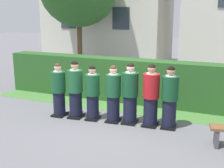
{
  "coord_description": "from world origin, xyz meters",
  "views": [
    {
      "loc": [
        3.02,
        -6.96,
        2.89
      ],
      "look_at": [
        0.0,
        0.0,
        1.05
      ],
      "focal_mm": 46.73,
      "sensor_mm": 36.0,
      "label": 1
    }
  ],
  "objects_px": {
    "student_front_row_3": "(113,95)",
    "student_front_row_6": "(170,99)",
    "student_in_red_blazer": "(151,97)",
    "student_front_row_2": "(93,94)",
    "student_front_row_1": "(75,91)",
    "student_front_row_4": "(130,95)",
    "student_front_row_0": "(59,91)"
  },
  "relations": [
    {
      "from": "student_front_row_3",
      "to": "student_front_row_6",
      "type": "relative_size",
      "value": 0.96
    },
    {
      "from": "student_front_row_3",
      "to": "student_in_red_blazer",
      "type": "distance_m",
      "value": 1.02
    },
    {
      "from": "student_front_row_2",
      "to": "student_front_row_3",
      "type": "distance_m",
      "value": 0.59
    },
    {
      "from": "student_in_red_blazer",
      "to": "student_front_row_3",
      "type": "bearing_deg",
      "value": -173.89
    },
    {
      "from": "student_front_row_6",
      "to": "student_front_row_3",
      "type": "bearing_deg",
      "value": -173.9
    },
    {
      "from": "student_front_row_1",
      "to": "student_front_row_4",
      "type": "relative_size",
      "value": 0.99
    },
    {
      "from": "student_front_row_2",
      "to": "student_front_row_4",
      "type": "xyz_separation_m",
      "value": [
        1.05,
        0.15,
        0.06
      ]
    },
    {
      "from": "student_front_row_3",
      "to": "student_front_row_4",
      "type": "relative_size",
      "value": 0.95
    },
    {
      "from": "student_front_row_4",
      "to": "student_front_row_6",
      "type": "relative_size",
      "value": 1.02
    },
    {
      "from": "student_front_row_3",
      "to": "student_front_row_4",
      "type": "distance_m",
      "value": 0.47
    },
    {
      "from": "student_front_row_1",
      "to": "student_front_row_2",
      "type": "relative_size",
      "value": 1.07
    },
    {
      "from": "student_front_row_1",
      "to": "student_in_red_blazer",
      "type": "bearing_deg",
      "value": 6.1
    },
    {
      "from": "student_front_row_3",
      "to": "student_front_row_0",
      "type": "bearing_deg",
      "value": -173.28
    },
    {
      "from": "student_front_row_4",
      "to": "student_in_red_blazer",
      "type": "xyz_separation_m",
      "value": [
        0.56,
        0.03,
        0.01
      ]
    },
    {
      "from": "student_front_row_0",
      "to": "student_front_row_2",
      "type": "height_order",
      "value": "student_front_row_0"
    },
    {
      "from": "student_front_row_1",
      "to": "student_front_row_6",
      "type": "bearing_deg",
      "value": 6.1
    },
    {
      "from": "student_front_row_4",
      "to": "student_front_row_6",
      "type": "bearing_deg",
      "value": 4.73
    },
    {
      "from": "student_front_row_0",
      "to": "student_front_row_3",
      "type": "xyz_separation_m",
      "value": [
        1.62,
        0.19,
        0.01
      ]
    },
    {
      "from": "student_in_red_blazer",
      "to": "student_front_row_6",
      "type": "relative_size",
      "value": 1.02
    },
    {
      "from": "student_front_row_6",
      "to": "student_in_red_blazer",
      "type": "bearing_deg",
      "value": -173.91
    },
    {
      "from": "student_front_row_0",
      "to": "student_front_row_1",
      "type": "xyz_separation_m",
      "value": [
        0.51,
        0.07,
        0.04
      ]
    },
    {
      "from": "student_front_row_1",
      "to": "student_front_row_6",
      "type": "distance_m",
      "value": 2.62
    },
    {
      "from": "student_front_row_3",
      "to": "student_in_red_blazer",
      "type": "bearing_deg",
      "value": 6.11
    },
    {
      "from": "student_front_row_0",
      "to": "student_front_row_3",
      "type": "height_order",
      "value": "student_front_row_3"
    },
    {
      "from": "student_front_row_1",
      "to": "student_front_row_4",
      "type": "bearing_deg",
      "value": 7.0
    },
    {
      "from": "student_front_row_3",
      "to": "student_front_row_6",
      "type": "bearing_deg",
      "value": 6.1
    },
    {
      "from": "student_front_row_1",
      "to": "student_front_row_6",
      "type": "height_order",
      "value": "student_front_row_1"
    },
    {
      "from": "student_front_row_3",
      "to": "student_front_row_6",
      "type": "distance_m",
      "value": 1.51
    },
    {
      "from": "student_in_red_blazer",
      "to": "student_front_row_6",
      "type": "distance_m",
      "value": 0.48
    },
    {
      "from": "student_front_row_2",
      "to": "student_front_row_4",
      "type": "distance_m",
      "value": 1.06
    },
    {
      "from": "student_front_row_0",
      "to": "student_front_row_6",
      "type": "distance_m",
      "value": 3.13
    },
    {
      "from": "student_front_row_4",
      "to": "student_in_red_blazer",
      "type": "relative_size",
      "value": 0.99
    }
  ]
}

